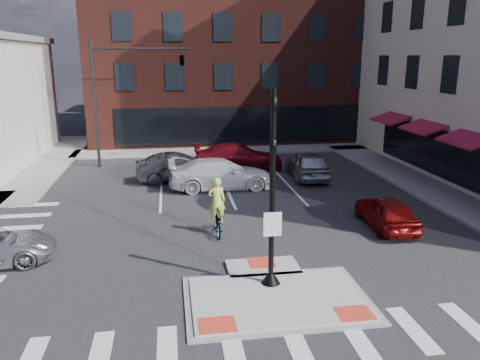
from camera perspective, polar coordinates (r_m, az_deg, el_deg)
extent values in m
plane|color=#28282B|center=(14.65, 4.09, -13.51)|extent=(120.00, 120.00, 0.00)
cube|color=gray|center=(14.21, 4.54, -14.35)|extent=(5.40, 3.60, 0.06)
cube|color=#A8A8A3|center=(14.20, 4.54, -14.24)|extent=(5.00, 3.20, 0.12)
cube|color=#A8A8A3|center=(16.02, 2.82, -10.65)|extent=(2.40, 1.40, 0.12)
cube|color=red|center=(12.87, -2.83, -17.21)|extent=(1.00, 0.80, 0.01)
cube|color=red|center=(13.71, 13.79, -15.49)|extent=(1.00, 0.80, 0.01)
cube|color=red|center=(16.26, 2.61, -10.00)|extent=(0.90, 0.90, 0.01)
cube|color=gray|center=(34.24, -22.09, 2.17)|extent=(3.00, 20.00, 0.15)
cube|color=gray|center=(27.29, 21.92, -0.84)|extent=(3.00, 24.00, 0.15)
cube|color=gray|center=(35.73, 1.08, 3.76)|extent=(26.00, 3.00, 0.15)
cube|color=#59221B|center=(44.96, -1.10, 15.56)|extent=(24.00, 18.00, 15.00)
cube|color=black|center=(36.42, 0.83, 6.73)|extent=(20.00, 0.12, 2.80)
cube|color=black|center=(27.56, 24.40, 2.53)|extent=(0.12, 16.00, 2.60)
cube|color=#B9183E|center=(26.96, 23.45, 5.31)|extent=(1.46, 3.00, 0.58)
cube|color=#B9183E|center=(32.15, 17.86, 7.18)|extent=(1.46, 3.00, 0.58)
cube|color=slate|center=(64.60, -9.84, 12.92)|extent=(10.00, 12.00, 10.00)
cube|color=brown|center=(67.63, 1.57, 14.05)|extent=(12.00, 12.00, 12.00)
cone|color=black|center=(14.84, 3.77, -11.62)|extent=(0.60, 0.60, 0.45)
cylinder|color=black|center=(13.81, 3.97, -0.95)|extent=(0.16, 0.16, 5.80)
cube|color=white|center=(14.04, 3.99, -5.41)|extent=(0.55, 0.04, 0.75)
imported|color=black|center=(13.39, 4.13, 7.73)|extent=(0.18, 0.22, 1.10)
imported|color=black|center=(13.59, 4.03, 2.70)|extent=(0.18, 0.22, 1.10)
cylinder|color=black|center=(31.04, -17.27, 8.74)|extent=(0.20, 0.20, 8.00)
cylinder|color=black|center=(30.60, -12.01, 15.39)|extent=(6.00, 0.14, 0.14)
imported|color=black|center=(30.57, -7.12, 14.47)|extent=(0.48, 2.24, 0.90)
imported|color=maroon|center=(20.47, 17.40, -3.71)|extent=(1.77, 4.02, 1.35)
imported|color=silver|center=(25.19, -2.36, 0.74)|extent=(5.64, 2.37, 1.63)
imported|color=#26272B|center=(26.98, -7.49, 1.53)|extent=(4.94, 2.13, 1.58)
imported|color=#A5A9AC|center=(27.75, 8.20, 1.90)|extent=(2.10, 4.77, 1.60)
imported|color=maroon|center=(29.52, -0.22, 2.84)|extent=(5.66, 2.52, 1.61)
imported|color=#3F3F44|center=(18.90, -2.82, -5.14)|extent=(0.66, 1.88, 0.99)
imported|color=#E0F657|center=(18.61, -2.85, -2.53)|extent=(0.69, 0.45, 1.90)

